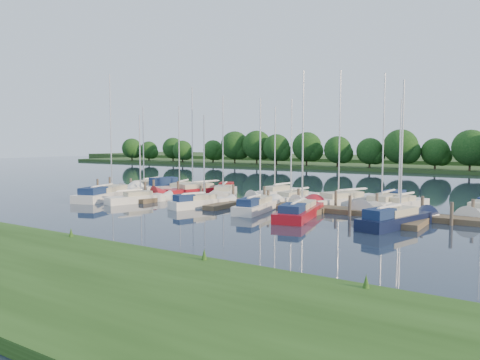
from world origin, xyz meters
The scene contains 22 objects.
ground centered at (0.00, 0.00, 0.00)m, with size 260.00×260.00×0.00m, color #1A2734.
dock centered at (0.00, 7.31, 0.20)m, with size 40.00×6.00×0.40m.
mooring_pilings centered at (0.00, 8.43, 0.60)m, with size 38.24×2.84×2.00m.
far_shore centered at (0.00, 75.00, 0.30)m, with size 180.00×30.00×0.60m, color #243D17.
distant_hill centered at (0.00, 100.00, 0.70)m, with size 220.00×40.00×1.40m, color #375826.
treeline centered at (-1.52, 61.84, 4.14)m, with size 145.91×10.10×8.09m.
sailboat_n_0 centered at (-16.59, 12.63, 0.28)m, with size 2.49×8.03×10.23m.
motorboat centered at (-13.26, 11.89, 0.40)m, with size 3.40×6.41×2.03m.
sailboat_n_2 centered at (-11.28, 12.77, 0.27)m, with size 3.94×7.85×10.05m.
sailboat_n_3 centered at (-8.04, 11.35, 0.28)m, with size 4.87×9.26×11.90m.
sailboat_n_4 centered at (-4.50, 11.64, 0.33)m, with size 5.14×8.04×10.70m.
sailboat_n_5 centered at (0.16, 14.46, 0.28)m, with size 2.87×7.51×9.64m.
sailboat_n_6 centered at (3.47, 11.54, 0.27)m, with size 3.13×7.87×9.97m.
sailboat_n_7 centered at (8.05, 11.96, 0.28)m, with size 5.86×9.47×12.38m.
sailboat_n_8 centered at (11.74, 12.44, 0.33)m, with size 2.70×9.36×11.85m.
sailboat_n_9 centered at (13.07, 12.62, 0.28)m, with size 3.29×7.51×9.61m.
sailboat_s_0 centered at (-13.32, 4.25, 0.34)m, with size 4.77×10.19×12.86m.
sailboat_s_1 centered at (-8.63, 3.60, 0.28)m, with size 3.17×6.54×8.52m.
sailboat_s_2 centered at (-1.73, 4.21, 0.33)m, with size 3.14×6.38×8.40m.
sailboat_s_3 centered at (3.63, 4.99, 0.33)m, with size 2.66×7.50×9.65m.
sailboat_s_4 centered at (7.71, 4.51, 0.32)m, with size 3.69×9.16×11.49m.
sailboat_s_5 centered at (14.95, 4.28, 0.35)m, with size 3.63×7.95×10.31m.
Camera 1 is at (23.13, -27.66, 5.74)m, focal length 35.00 mm.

